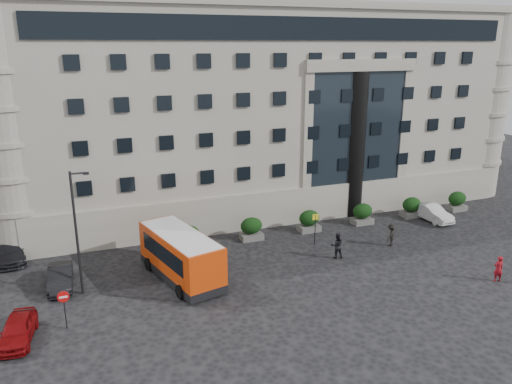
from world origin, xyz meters
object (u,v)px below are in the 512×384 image
white_taxi (431,212)px  street_lamp (77,229)px  hedge_a (188,237)px  pedestrian_c (391,235)px  hedge_b (251,228)px  bus_stop_sign (315,224)px  hedge_c (309,221)px  pedestrian_b (337,246)px  parked_car_d (80,226)px  hedge_e (412,207)px  no_entry_sign (64,302)px  parked_car_a (17,330)px  parked_car_b (60,278)px  minibus (181,254)px  pedestrian_a (498,269)px  hedge_f (457,201)px  hedge_d (362,214)px  red_truck (69,204)px  parked_car_c (10,252)px

white_taxi → street_lamp: bearing=-176.7°
hedge_a → pedestrian_c: bearing=-18.9°
hedge_b → bus_stop_sign: 5.19m
hedge_c → pedestrian_b: bearing=-95.5°
hedge_a → parked_car_d: 9.83m
hedge_e → street_lamp: 29.34m
no_entry_sign → hedge_a: bearing=44.5°
hedge_c → parked_car_a: 23.67m
hedge_a → no_entry_sign: 12.64m
parked_car_b → hedge_b: bearing=15.3°
parked_car_b → white_taxi: (31.20, 2.05, 0.02)m
minibus → pedestrian_a: 21.17m
hedge_c → pedestrian_c: hedge_c is taller
hedge_f → parked_car_a: size_ratio=0.47×
parked_car_a → hedge_d: bearing=26.3°
hedge_d → hedge_f: 10.40m
pedestrian_a → hedge_c: bearing=-45.5°
parked_car_a → pedestrian_b: 21.57m
street_lamp → pedestrian_b: 18.14m
hedge_d → white_taxi: (6.33, -1.39, -0.21)m
bus_stop_sign → parked_car_b: 18.82m
hedge_a → parked_car_a: size_ratio=0.47×
street_lamp → white_taxi: bearing=6.5°
minibus → hedge_b: bearing=21.8°
hedge_f → parked_car_a: (-37.42, -9.16, -0.26)m
hedge_b → parked_car_d: size_ratio=0.34×
hedge_a → pedestrian_b: (9.85, -5.65, 0.03)m
hedge_c → hedge_e: bearing=0.0°
hedge_d → pedestrian_b: 8.06m
hedge_f → red_truck: red_truck is taller
street_lamp → white_taxi: 30.28m
hedge_d → red_truck: bearing=156.3°
parked_car_c → hedge_a: bearing=-17.8°
minibus → pedestrian_b: (11.49, -0.71, -0.81)m
hedge_a → parked_car_d: bearing=141.7°
hedge_b → minibus: bearing=-144.2°
bus_stop_sign → minibus: minibus is taller
hedge_f → hedge_d: bearing=180.0°
bus_stop_sign → parked_car_c: (-22.19, 5.19, -1.05)m
bus_stop_sign → minibus: bearing=-169.2°
hedge_a → hedge_c: size_ratio=1.00×
bus_stop_sign → parked_car_a: size_ratio=0.64×
white_taxi → hedge_e: bearing=125.9°
bus_stop_sign → parked_car_c: size_ratio=0.54×
pedestrian_a → bus_stop_sign: bearing=-35.8°
hedge_f → pedestrian_b: bearing=-160.7°
pedestrian_a → pedestrian_b: pedestrian_b is taller
pedestrian_c → hedge_e: bearing=-173.1°
hedge_e → parked_car_a: (-32.22, -9.16, -0.26)m
street_lamp → pedestrian_c: size_ratio=4.48×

